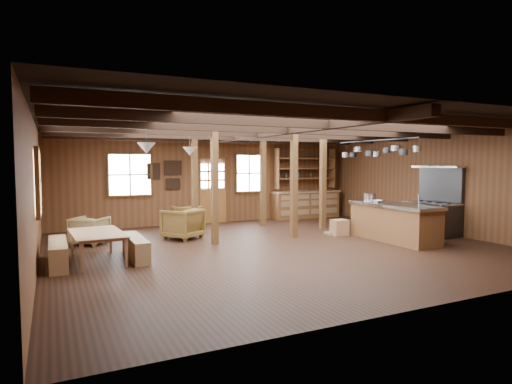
# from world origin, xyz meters

# --- Properties ---
(room) EXTENTS (10.04, 9.04, 2.84)m
(room) POSITION_xyz_m (0.00, 0.00, 1.40)
(room) COLOR black
(room) RESTS_ON ground
(ceiling_joists) EXTENTS (9.80, 8.82, 0.18)m
(ceiling_joists) POSITION_xyz_m (0.00, 0.18, 2.68)
(ceiling_joists) COLOR black
(ceiling_joists) RESTS_ON ceiling
(timber_posts) EXTENTS (3.95, 2.35, 2.80)m
(timber_posts) POSITION_xyz_m (0.52, 2.08, 1.40)
(timber_posts) COLOR #472B14
(timber_posts) RESTS_ON floor
(back_door) EXTENTS (1.02, 0.08, 2.15)m
(back_door) POSITION_xyz_m (0.00, 4.45, 0.88)
(back_door) COLOR brown
(back_door) RESTS_ON floor
(window_back_left) EXTENTS (1.32, 0.06, 1.32)m
(window_back_left) POSITION_xyz_m (-2.60, 4.46, 1.60)
(window_back_left) COLOR white
(window_back_left) RESTS_ON wall_back
(window_back_right) EXTENTS (1.02, 0.06, 1.32)m
(window_back_right) POSITION_xyz_m (1.30, 4.46, 1.60)
(window_back_right) COLOR white
(window_back_right) RESTS_ON wall_back
(window_left) EXTENTS (0.14, 1.24, 1.32)m
(window_left) POSITION_xyz_m (-4.96, 0.50, 1.60)
(window_left) COLOR white
(window_left) RESTS_ON wall_back
(notice_boards) EXTENTS (1.08, 0.03, 0.90)m
(notice_boards) POSITION_xyz_m (-1.50, 4.46, 1.64)
(notice_boards) COLOR silver
(notice_boards) RESTS_ON wall_back
(back_counter) EXTENTS (2.55, 0.60, 2.45)m
(back_counter) POSITION_xyz_m (3.40, 4.20, 0.60)
(back_counter) COLOR brown
(back_counter) RESTS_ON floor
(pendant_lamps) EXTENTS (1.86, 2.36, 0.66)m
(pendant_lamps) POSITION_xyz_m (-2.25, 1.00, 2.25)
(pendant_lamps) COLOR #323234
(pendant_lamps) RESTS_ON ceiling
(pot_rack) EXTENTS (0.36, 3.00, 0.46)m
(pot_rack) POSITION_xyz_m (3.14, 0.33, 2.27)
(pot_rack) COLOR #323234
(pot_rack) RESTS_ON ceiling
(kitchen_island) EXTENTS (0.89, 2.50, 1.20)m
(kitchen_island) POSITION_xyz_m (3.00, -0.53, 0.48)
(kitchen_island) COLOR brown
(kitchen_island) RESTS_ON floor
(step_stool) EXTENTS (0.48, 0.35, 0.43)m
(step_stool) POSITION_xyz_m (2.25, 0.70, 0.21)
(step_stool) COLOR #8F6541
(step_stool) RESTS_ON floor
(commercial_range) EXTENTS (0.79, 1.52, 1.87)m
(commercial_range) POSITION_xyz_m (4.65, -0.27, 0.61)
(commercial_range) COLOR #323234
(commercial_range) RESTS_ON floor
(dining_table) EXTENTS (1.04, 1.74, 0.59)m
(dining_table) POSITION_xyz_m (-3.90, 0.28, 0.30)
(dining_table) COLOR brown
(dining_table) RESTS_ON floor
(bench_wall) EXTENTS (0.32, 1.70, 0.47)m
(bench_wall) POSITION_xyz_m (-4.65, 0.28, 0.23)
(bench_wall) COLOR #8F6541
(bench_wall) RESTS_ON floor
(bench_aisle) EXTENTS (0.30, 1.61, 0.44)m
(bench_aisle) POSITION_xyz_m (-3.20, 0.28, 0.22)
(bench_aisle) COLOR #8F6541
(bench_aisle) RESTS_ON floor
(armchair_a) EXTENTS (1.18, 1.19, 0.79)m
(armchair_a) POSITION_xyz_m (-1.70, 2.05, 0.39)
(armchair_a) COLOR brown
(armchair_a) RESTS_ON floor
(armchair_b) EXTENTS (0.83, 0.85, 0.68)m
(armchair_b) POSITION_xyz_m (-1.07, 3.75, 0.34)
(armchair_b) COLOR brown
(armchair_b) RESTS_ON floor
(armchair_c) EXTENTS (1.02, 1.02, 0.68)m
(armchair_c) POSITION_xyz_m (-3.92, 2.25, 0.34)
(armchair_c) COLOR olive
(armchair_c) RESTS_ON floor
(counter_pot) EXTENTS (0.33, 0.33, 0.20)m
(counter_pot) POSITION_xyz_m (3.03, 0.41, 1.04)
(counter_pot) COLOR silver
(counter_pot) RESTS_ON kitchen_island
(bowl) EXTENTS (0.29, 0.29, 0.06)m
(bowl) POSITION_xyz_m (2.85, -0.09, 0.97)
(bowl) COLOR silver
(bowl) RESTS_ON kitchen_island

